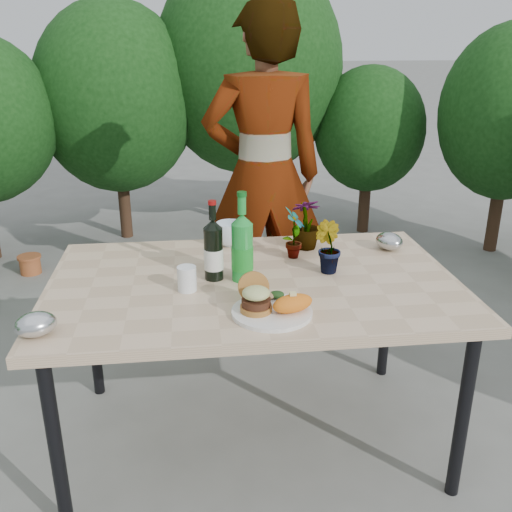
{
  "coord_description": "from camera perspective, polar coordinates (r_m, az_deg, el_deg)",
  "views": [
    {
      "loc": [
        -0.23,
        -2.05,
        1.64
      ],
      "look_at": [
        0.0,
        -0.08,
        0.88
      ],
      "focal_mm": 40.0,
      "sensor_mm": 36.0,
      "label": 1
    }
  ],
  "objects": [
    {
      "name": "foil_packet_left",
      "position": [
        1.95,
        -21.17,
        -6.38
      ],
      "size": [
        0.16,
        0.15,
        0.08
      ],
      "primitive_type": "ellipsoid",
      "rotation": [
        0.0,
        0.0,
        0.37
      ],
      "color": "silver",
      "rests_on": "patio_table"
    },
    {
      "name": "wine_bottle",
      "position": [
        2.22,
        -4.27,
        0.53
      ],
      "size": [
        0.08,
        0.08,
        0.32
      ],
      "rotation": [
        0.0,
        0.0,
        -0.22
      ],
      "color": "black",
      "rests_on": "patio_table"
    },
    {
      "name": "burger_stack",
      "position": [
        1.96,
        -0.06,
        -4.07
      ],
      "size": [
        0.11,
        0.16,
        0.11
      ],
      "color": "#B7722D",
      "rests_on": "dinner_plate"
    },
    {
      "name": "shrub_hedge",
      "position": [
        3.77,
        -2.91,
        13.49
      ],
      "size": [
        6.83,
        5.21,
        2.31
      ],
      "color": "#382316",
      "rests_on": "ground"
    },
    {
      "name": "seedling_right",
      "position": [
        2.55,
        5.05,
        3.24
      ],
      "size": [
        0.14,
        0.14,
        0.23
      ],
      "primitive_type": "imported",
      "rotation": [
        0.0,
        0.0,
        3.26
      ],
      "color": "#245A1E",
      "rests_on": "patio_table"
    },
    {
      "name": "dinner_plate",
      "position": [
        1.97,
        1.6,
        -5.62
      ],
      "size": [
        0.28,
        0.28,
        0.01
      ],
      "primitive_type": "cylinder",
      "color": "white",
      "rests_on": "patio_table"
    },
    {
      "name": "person",
      "position": [
        3.19,
        0.75,
        8.01
      ],
      "size": [
        0.69,
        0.47,
        1.84
      ],
      "primitive_type": "imported",
      "rotation": [
        0.0,
        0.0,
        3.18
      ],
      "color": "#8B5845",
      "rests_on": "ground"
    },
    {
      "name": "sweet_potato",
      "position": [
        1.95,
        3.68,
        -4.75
      ],
      "size": [
        0.17,
        0.12,
        0.06
      ],
      "primitive_type": "ellipsoid",
      "rotation": [
        0.0,
        0.0,
        0.35
      ],
      "color": "orange",
      "rests_on": "dinner_plate"
    },
    {
      "name": "plastic_cup",
      "position": [
        2.15,
        -6.92,
        -2.26
      ],
      "size": [
        0.07,
        0.07,
        0.09
      ],
      "primitive_type": "cylinder",
      "color": "white",
      "rests_on": "patio_table"
    },
    {
      "name": "sparkling_water",
      "position": [
        2.2,
        -1.38,
        0.75
      ],
      "size": [
        0.09,
        0.09,
        0.35
      ],
      "rotation": [
        0.0,
        0.0,
        -0.08
      ],
      "color": "#1A9130",
      "rests_on": "patio_table"
    },
    {
      "name": "blue_bowl",
      "position": [
        2.6,
        -2.65,
        2.22
      ],
      "size": [
        0.17,
        0.17,
        0.11
      ],
      "primitive_type": "imported",
      "rotation": [
        0.0,
        0.0,
        0.29
      ],
      "color": "silver",
      "rests_on": "patio_table"
    },
    {
      "name": "seedling_left",
      "position": [
        2.43,
        3.82,
        2.31
      ],
      "size": [
        0.12,
        0.14,
        0.22
      ],
      "primitive_type": "imported",
      "rotation": [
        0.0,
        0.0,
        1.18
      ],
      "color": "#2B6121",
      "rests_on": "patio_table"
    },
    {
      "name": "ground",
      "position": [
        2.63,
        -0.22,
        -17.5
      ],
      "size": [
        80.0,
        80.0,
        0.0
      ],
      "primitive_type": "plane",
      "color": "slate",
      "rests_on": "ground"
    },
    {
      "name": "grilled_veg",
      "position": [
        2.05,
        1.71,
        -3.93
      ],
      "size": [
        0.08,
        0.05,
        0.03
      ],
      "color": "olive",
      "rests_on": "dinner_plate"
    },
    {
      "name": "patio_table",
      "position": [
        2.27,
        -0.24,
        -3.7
      ],
      "size": [
        1.6,
        1.0,
        0.75
      ],
      "color": "#D2B18C",
      "rests_on": "ground"
    },
    {
      "name": "foil_packet_right",
      "position": [
        2.62,
        13.18,
        1.46
      ],
      "size": [
        0.15,
        0.16,
        0.08
      ],
      "primitive_type": "ellipsoid",
      "rotation": [
        0.0,
        0.0,
        1.99
      ],
      "color": "#B0B2B7",
      "rests_on": "patio_table"
    },
    {
      "name": "seedling_mid",
      "position": [
        2.3,
        7.16,
        0.87
      ],
      "size": [
        0.14,
        0.15,
        0.21
      ],
      "primitive_type": "imported",
      "rotation": [
        0.0,
        0.0,
        2.15
      ],
      "color": "#205D20",
      "rests_on": "patio_table"
    },
    {
      "name": "terracotta_pot",
      "position": [
        4.53,
        -21.66,
        -0.77
      ],
      "size": [
        0.17,
        0.17,
        0.14
      ],
      "color": "#A6542A",
      "rests_on": "ground"
    }
  ]
}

